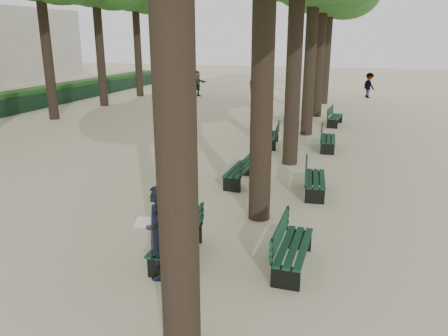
# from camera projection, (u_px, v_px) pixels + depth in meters

# --- Properties ---
(ground) EXTENTS (120.00, 120.00, 0.00)m
(ground) POSITION_uv_depth(u_px,v_px,m) (149.00, 268.00, 8.38)
(ground) COLOR beige
(ground) RESTS_ON ground
(bench_left_0) EXTENTS (0.60, 1.81, 0.92)m
(bench_left_0) POSITION_uv_depth(u_px,v_px,m) (177.00, 246.00, 8.67)
(bench_left_0) COLOR black
(bench_left_0) RESTS_ON ground
(bench_left_1) EXTENTS (0.63, 1.82, 0.92)m
(bench_left_1) POSITION_uv_depth(u_px,v_px,m) (240.00, 175.00, 13.16)
(bench_left_1) COLOR black
(bench_left_1) RESTS_ON ground
(bench_left_2) EXTENTS (0.76, 1.85, 0.92)m
(bench_left_2) POSITION_uv_depth(u_px,v_px,m) (271.00, 139.00, 17.70)
(bench_left_2) COLOR black
(bench_left_2) RESTS_ON ground
(bench_left_3) EXTENTS (0.79, 1.86, 0.92)m
(bench_left_3) POSITION_uv_depth(u_px,v_px,m) (290.00, 117.00, 22.57)
(bench_left_3) COLOR black
(bench_left_3) RESTS_ON ground
(bench_right_0) EXTENTS (0.60, 1.81, 0.92)m
(bench_right_0) POSITION_uv_depth(u_px,v_px,m) (293.00, 255.00, 8.32)
(bench_right_0) COLOR black
(bench_right_0) RESTS_ON ground
(bench_right_1) EXTENTS (0.75, 1.85, 0.92)m
(bench_right_1) POSITION_uv_depth(u_px,v_px,m) (315.00, 185.00, 12.28)
(bench_right_1) COLOR black
(bench_right_1) RESTS_ON ground
(bench_right_2) EXTENTS (0.67, 1.83, 0.92)m
(bench_right_2) POSITION_uv_depth(u_px,v_px,m) (328.00, 143.00, 17.10)
(bench_right_2) COLOR black
(bench_right_2) RESTS_ON ground
(bench_right_3) EXTENTS (0.74, 1.85, 0.92)m
(bench_right_3) POSITION_uv_depth(u_px,v_px,m) (335.00, 120.00, 21.78)
(bench_right_3) COLOR black
(bench_right_3) RESTS_ON ground
(man_with_map) EXTENTS (0.71, 0.78, 1.77)m
(man_with_map) POSITION_uv_depth(u_px,v_px,m) (158.00, 232.00, 7.86)
(man_with_map) COLOR black
(man_with_map) RESTS_ON ground
(pedestrian_e) EXTENTS (0.99, 1.78, 1.90)m
(pedestrian_e) POSITION_uv_depth(u_px,v_px,m) (197.00, 84.00, 32.17)
(pedestrian_e) COLOR #262628
(pedestrian_e) RESTS_ON ground
(pedestrian_a) EXTENTS (0.84, 0.78, 1.67)m
(pedestrian_a) POSITION_uv_depth(u_px,v_px,m) (253.00, 85.00, 32.10)
(pedestrian_a) COLOR #262628
(pedestrian_a) RESTS_ON ground
(pedestrian_b) EXTENTS (0.93, 1.16, 1.78)m
(pedestrian_b) POSITION_uv_depth(u_px,v_px,m) (369.00, 85.00, 31.52)
(pedestrian_b) COLOR #262628
(pedestrian_b) RESTS_ON ground
(pedestrian_d) EXTENTS (0.87, 0.79, 1.71)m
(pedestrian_d) POSITION_uv_depth(u_px,v_px,m) (314.00, 83.00, 33.83)
(pedestrian_d) COLOR #262628
(pedestrian_d) RESTS_ON ground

